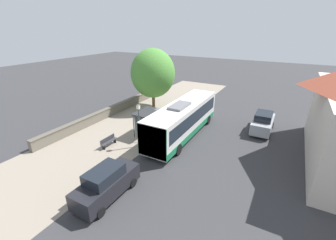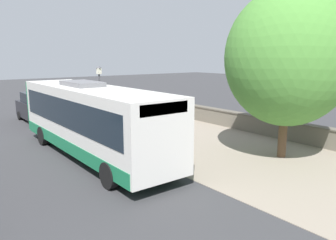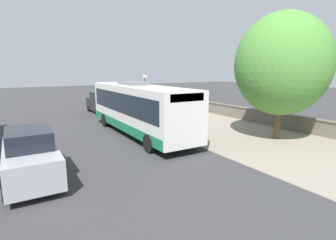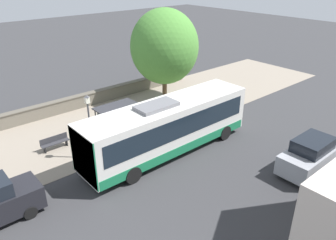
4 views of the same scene
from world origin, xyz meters
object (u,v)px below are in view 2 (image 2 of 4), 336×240
object	(u,v)px
bus	(91,119)
pedestrian	(179,153)
bench	(127,118)
parked_car_behind_bus	(36,108)
street_lamp_near	(100,94)
shade_tree	(288,58)
bus_shelter	(135,104)

from	to	relation	value
bus	pedestrian	distance (m)	4.95
bench	parked_car_behind_bus	size ratio (longest dim) A/B	0.39
bench	street_lamp_near	xyz separation A→B (m)	(2.62, 1.31, 2.00)
pedestrian	street_lamp_near	world-z (taller)	street_lamp_near
pedestrian	street_lamp_near	size ratio (longest dim) A/B	0.39
street_lamp_near	shade_tree	size ratio (longest dim) A/B	0.53
bus	bench	bearing A→B (deg)	-133.72
bus_shelter	parked_car_behind_bus	xyz separation A→B (m)	(2.95, -8.91, -1.07)
pedestrian	parked_car_behind_bus	bearing A→B (deg)	-85.46
pedestrian	bench	size ratio (longest dim) A/B	0.89
bus_shelter	bench	size ratio (longest dim) A/B	1.55
bus_shelter	shade_tree	bearing A→B (deg)	117.09
shade_tree	parked_car_behind_bus	bearing A→B (deg)	-67.63
bus	bench	distance (m)	7.43
parked_car_behind_bus	bus	bearing A→B (deg)	87.53
parked_car_behind_bus	street_lamp_near	bearing A→B (deg)	107.22
street_lamp_near	bus	bearing A→B (deg)	58.48
street_lamp_near	bench	bearing A→B (deg)	-153.39
shade_tree	parked_car_behind_bus	distance (m)	17.76
pedestrian	shade_tree	distance (m)	6.68
street_lamp_near	parked_car_behind_bus	distance (m)	6.87
bench	bus	bearing A→B (deg)	46.28
bus_shelter	bench	world-z (taller)	bus_shelter
bench	parked_car_behind_bus	bearing A→B (deg)	-47.94
parked_car_behind_bus	bench	bearing A→B (deg)	132.06
bus	street_lamp_near	bearing A→B (deg)	-121.52
bus	pedestrian	xyz separation A→B (m)	(-1.64, 4.59, -0.90)
pedestrian	shade_tree	world-z (taller)	shade_tree
shade_tree	pedestrian	bearing A→B (deg)	-11.46
bus_shelter	street_lamp_near	distance (m)	2.70
bus_shelter	parked_car_behind_bus	world-z (taller)	bus_shelter
bus	parked_car_behind_bus	bearing A→B (deg)	-92.47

